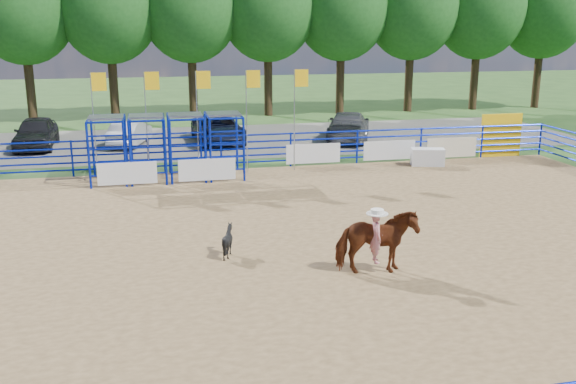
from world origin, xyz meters
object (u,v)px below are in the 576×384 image
Objects in this scene: announcer_table at (428,157)px; horse_and_rider at (376,239)px; car_a at (36,133)px; car_c at (218,129)px; car_d at (349,126)px; calf at (228,241)px; car_b at (130,133)px.

horse_and_rider is at bearing -119.66° from announcer_table.
car_c is (9.00, -0.42, -0.06)m from car_a.
car_c is at bearing 14.90° from car_d.
car_d is (8.43, 16.18, 0.33)m from calf.
calf is (-9.87, -9.32, 0.04)m from announcer_table.
announcer_table is 19.02m from car_a.
announcer_table is 0.28× the size of car_c.
car_c reaches higher than car_b.
calf is at bearing -136.65° from announcer_table.
car_a is 9.01m from car_c.
horse_and_rider is 20.08m from car_b.
announcer_table is at bearing -44.83° from car_c.
car_c is (4.47, -0.19, 0.08)m from car_b.
car_d reaches higher than calf.
car_d reaches higher than car_b.
car_b reaches higher than calf.
announcer_table is 0.61× the size of horse_and_rider.
car_d is at bearing 74.58° from horse_and_rider.
car_a reaches higher than car_c.
car_a is at bearing 155.32° from announcer_table.
car_b is at bearing -2.91° from car_a.
calf is at bearing 149.04° from horse_and_rider.
announcer_table is at bearing 60.34° from horse_and_rider.
car_a is (-7.41, 17.26, 0.35)m from calf.
horse_and_rider is 0.45× the size of car_c.
car_a is at bearing -7.69° from calf.
horse_and_rider is at bearing 123.36° from car_b.
car_a is (-17.28, 7.94, 0.38)m from announcer_table.
horse_and_rider is (-6.47, -11.36, 0.51)m from announcer_table.
announcer_table is at bearing 122.30° from car_d.
calf is (-3.40, 2.04, -0.47)m from horse_and_rider.
car_b is at bearing 108.25° from horse_and_rider.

